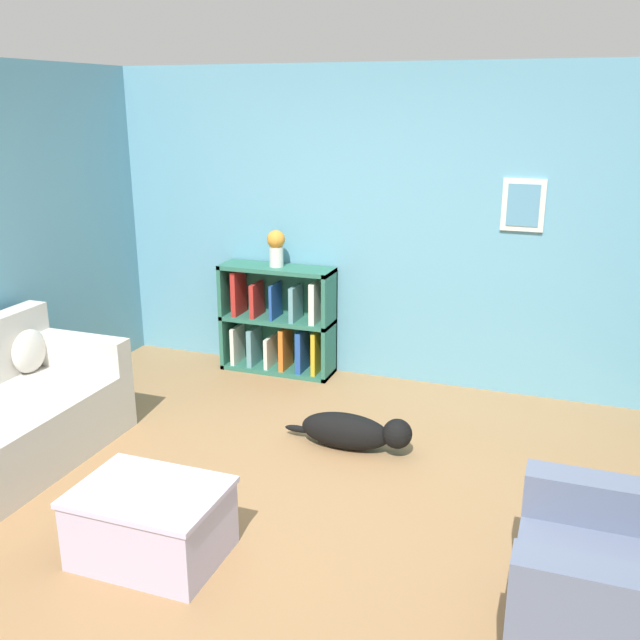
% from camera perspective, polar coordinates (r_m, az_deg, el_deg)
% --- Properties ---
extents(ground_plane, '(14.00, 14.00, 0.00)m').
position_cam_1_polar(ground_plane, '(4.39, -1.84, -14.72)').
color(ground_plane, '#997047').
extents(wall_back, '(5.60, 0.13, 2.60)m').
position_cam_1_polar(wall_back, '(5.96, 6.15, 7.29)').
color(wall_back, '#609EB7').
rests_on(wall_back, ground_plane).
extents(bookshelf, '(1.00, 0.31, 0.95)m').
position_cam_1_polar(bookshelf, '(6.27, -3.32, -0.13)').
color(bookshelf, '#2D6B56').
rests_on(bookshelf, ground_plane).
extents(coffee_table, '(0.77, 0.57, 0.40)m').
position_cam_1_polar(coffee_table, '(3.97, -13.37, -15.35)').
color(coffee_table, '#BCB2D1').
rests_on(coffee_table, ground_plane).
extents(dog, '(0.94, 0.23, 0.27)m').
position_cam_1_polar(dog, '(4.97, 2.74, -8.89)').
color(dog, black).
rests_on(dog, ground_plane).
extents(vase, '(0.16, 0.16, 0.31)m').
position_cam_1_polar(vase, '(6.09, -3.53, 5.91)').
color(vase, silver).
rests_on(vase, bookshelf).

